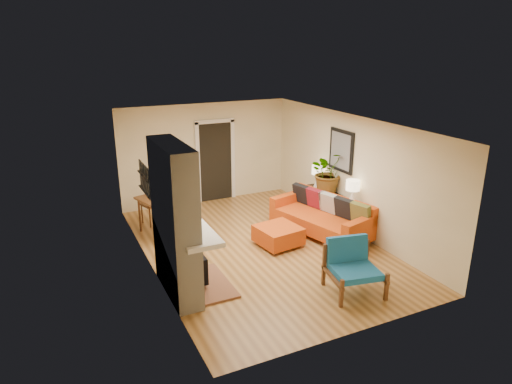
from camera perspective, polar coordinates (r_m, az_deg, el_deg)
room_shell at (r=11.68m, az=-2.48°, el=4.24°), size 6.50×6.50×6.50m
fireplace at (r=7.59m, az=-9.80°, el=-4.00°), size 1.09×1.68×2.60m
sofa at (r=10.24m, az=8.47°, el=-2.99°), size 1.55×2.49×0.91m
ottoman at (r=9.59m, az=2.80°, el=-5.35°), size 0.93×0.93×0.42m
blue_chair at (r=8.04m, az=11.90°, el=-8.73°), size 1.00×0.99×0.90m
dining_table at (r=10.22m, az=-11.33°, el=-1.64°), size 1.16×1.91×1.01m
console_table at (r=10.69m, az=9.58°, el=-1.08°), size 0.34×1.85×0.72m
lamp_near at (r=10.01m, az=11.98°, el=0.34°), size 0.30×0.30×0.54m
lamp_far at (r=11.07m, az=7.73°, el=2.33°), size 0.30×0.30×0.54m
houseplant at (r=10.67m, az=9.05°, el=2.52°), size 0.91×0.80×0.99m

